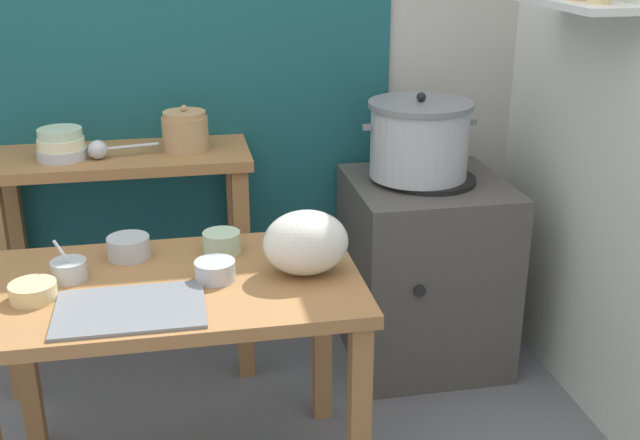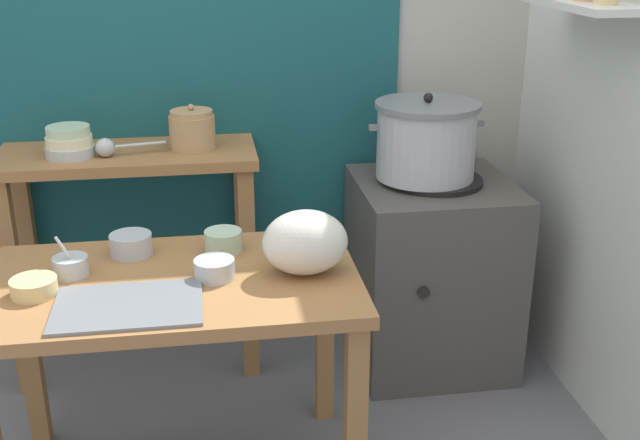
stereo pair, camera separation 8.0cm
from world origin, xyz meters
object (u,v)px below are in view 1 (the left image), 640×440
at_px(clay_pot, 185,131).
at_px(bowl_stack_enamel, 61,145).
at_px(prep_table, 175,314).
at_px(ladle, 101,149).
at_px(steamer_pot, 419,139).
at_px(plastic_bag, 306,243).
at_px(stove_block, 424,270).
at_px(prep_bowl_0, 215,270).
at_px(prep_bowl_3, 222,241).
at_px(prep_bowl_4, 33,291).
at_px(prep_bowl_1, 129,246).
at_px(serving_tray, 130,309).
at_px(back_shelf_table, 124,209).
at_px(prep_bowl_2, 69,269).

height_order(clay_pot, bowl_stack_enamel, clay_pot).
height_order(prep_table, clay_pot, clay_pot).
bearing_deg(ladle, clay_pot, 11.30).
distance_m(steamer_pot, plastic_bag, 0.88).
bearing_deg(stove_block, steamer_pot, 153.38).
bearing_deg(bowl_stack_enamel, prep_table, -63.18).
bearing_deg(plastic_bag, ladle, 130.83).
height_order(prep_bowl_0, prep_bowl_3, prep_bowl_3).
bearing_deg(steamer_pot, ladle, 177.63).
relative_size(plastic_bag, prep_bowl_3, 2.14).
distance_m(plastic_bag, prep_bowl_0, 0.28).
bearing_deg(prep_bowl_4, prep_bowl_1, 45.16).
distance_m(serving_tray, prep_bowl_0, 0.28).
height_order(steamer_pot, clay_pot, steamer_pot).
relative_size(back_shelf_table, prep_bowl_2, 7.18).
distance_m(clay_pot, plastic_bag, 0.86).
xyz_separation_m(stove_block, prep_bowl_1, (-1.12, -0.43, 0.37)).
relative_size(steamer_pot, serving_tray, 1.11).
xyz_separation_m(prep_bowl_1, prep_bowl_2, (-0.17, -0.14, -0.00)).
bearing_deg(ladle, prep_bowl_1, -78.59).
relative_size(prep_table, prep_bowl_1, 8.36).
relative_size(prep_table, clay_pot, 6.42).
distance_m(bowl_stack_enamel, prep_bowl_0, 0.92).
height_order(back_shelf_table, bowl_stack_enamel, bowl_stack_enamel).
bearing_deg(ladle, back_shelf_table, 46.56).
xyz_separation_m(ladle, prep_bowl_1, (0.10, -0.50, -0.18)).
bearing_deg(serving_tray, prep_bowl_1, 92.38).
height_order(prep_table, steamer_pot, steamer_pot).
bearing_deg(serving_tray, prep_bowl_0, 32.70).
bearing_deg(stove_block, prep_bowl_2, -156.07).
bearing_deg(back_shelf_table, ladle, -133.44).
distance_m(prep_bowl_1, prep_bowl_4, 0.35).
xyz_separation_m(back_shelf_table, prep_bowl_4, (-0.21, -0.82, 0.07)).
relative_size(clay_pot, prep_bowl_4, 1.32).
relative_size(ladle, prep_bowl_4, 1.93).
height_order(clay_pot, prep_bowl_0, clay_pot).
bearing_deg(bowl_stack_enamel, stove_block, -3.99).
xyz_separation_m(bowl_stack_enamel, prep_bowl_1, (0.24, -0.53, -0.20)).
xyz_separation_m(back_shelf_table, stove_block, (1.16, -0.13, -0.30)).
bearing_deg(prep_bowl_1, clay_pot, 70.13).
relative_size(ladle, prep_bowl_0, 2.09).
bearing_deg(prep_table, bowl_stack_enamel, 116.82).
relative_size(bowl_stack_enamel, prep_bowl_4, 1.36).
relative_size(stove_block, serving_tray, 1.95).
bearing_deg(prep_bowl_0, ladle, 116.27).
relative_size(prep_bowl_0, prep_bowl_3, 1.01).
distance_m(ladle, plastic_bag, 0.96).
relative_size(ladle, prep_bowl_2, 1.87).
relative_size(prep_bowl_2, prep_bowl_3, 1.12).
bearing_deg(prep_table, ladle, 108.21).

